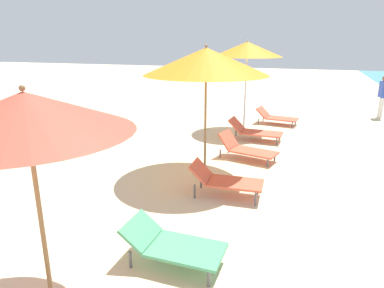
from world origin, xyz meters
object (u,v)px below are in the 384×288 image
umbrella_second (25,113)px  lounger_third_shoreside (246,148)px  umbrella_third (206,61)px  lounger_farthest_shoreside (276,117)px  umbrella_farthest (247,49)px  lounger_third_inland (225,180)px  lounger_second_shoreside (172,244)px  lounger_farthest_inland (254,131)px  person_walking_near (383,93)px

umbrella_second → lounger_third_shoreside: (1.14, 5.58, -1.90)m
umbrella_third → lounger_farthest_shoreside: umbrella_third is taller
umbrella_farthest → lounger_third_inland: bearing=-83.3°
lounger_second_shoreside → umbrella_second: bearing=-131.2°
umbrella_second → lounger_third_inland: size_ratio=1.77×
lounger_second_shoreside → umbrella_farthest: (-0.45, 7.35, 2.29)m
umbrella_second → lounger_farthest_shoreside: (1.47, 9.66, -1.91)m
umbrella_second → umbrella_farthest: 8.49m
lounger_farthest_shoreside → lounger_farthest_inland: 2.35m
lounger_third_shoreside → lounger_second_shoreside: bearing=-78.1°
umbrella_third → person_walking_near: 9.07m
lounger_third_inland → lounger_farthest_shoreside: lounger_third_inland is taller
lounger_third_inland → umbrella_farthest: umbrella_farthest is taller
lounger_third_inland → lounger_second_shoreside: bearing=-97.2°
umbrella_third → person_walking_near: size_ratio=1.72×
umbrella_second → umbrella_third: size_ratio=0.88×
lounger_third_shoreside → lounger_third_inland: lounger_third_shoreside is taller
umbrella_second → person_walking_near: size_ratio=1.52×
lounger_farthest_inland → umbrella_third: bearing=-99.0°
umbrella_third → lounger_farthest_inland: umbrella_third is taller
lounger_third_shoreside → umbrella_farthest: 3.74m
umbrella_second → person_walking_near: bearing=66.8°
lounger_farthest_inland → person_walking_near: person_walking_near is taller
lounger_third_shoreside → lounger_farthest_shoreside: size_ratio=1.02×
lounger_second_shoreside → person_walking_near: (4.13, 10.88, 0.68)m
lounger_farthest_inland → person_walking_near: 6.21m
umbrella_farthest → lounger_farthest_inland: umbrella_farthest is taller
umbrella_third → lounger_farthest_inland: 3.73m
lounger_second_shoreside → lounger_third_shoreside: 4.47m
umbrella_third → lounger_farthest_inland: size_ratio=1.77×
lounger_farthest_inland → lounger_third_inland: bearing=-86.2°
lounger_third_inland → lounger_farthest_shoreside: 6.32m
person_walking_near → lounger_third_shoreside: bearing=-135.1°
lounger_third_inland → person_walking_near: bearing=61.9°
umbrella_third → lounger_third_shoreside: (0.69, 1.23, -2.15)m
umbrella_farthest → person_walking_near: 6.00m
umbrella_farthest → lounger_farthest_shoreside: 2.76m
lounger_third_shoreside → lounger_third_inland: bearing=-76.1°
umbrella_farthest → lounger_farthest_inland: size_ratio=1.83×
lounger_second_shoreside → lounger_farthest_inland: (0.06, 6.23, 0.00)m
lounger_second_shoreside → umbrella_third: size_ratio=0.48×
umbrella_third → lounger_third_inland: bearing=-55.4°
umbrella_farthest → lounger_second_shoreside: bearing=-86.5°
lounger_farthest_shoreside → lounger_third_inland: bearing=-83.8°
umbrella_second → lounger_second_shoreside: (1.00, 1.11, -1.89)m
lounger_second_shoreside → lounger_farthest_shoreside: bearing=87.6°
lounger_third_shoreside → lounger_farthest_inland: 1.76m
lounger_second_shoreside → lounger_farthest_inland: lounger_farthest_inland is taller
lounger_third_inland → lounger_farthest_shoreside: bearing=83.8°
lounger_second_shoreside → lounger_third_shoreside: size_ratio=0.86×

